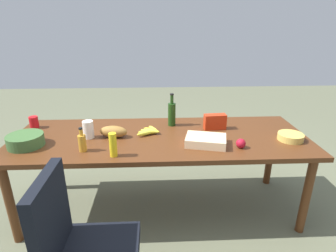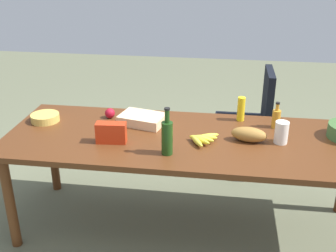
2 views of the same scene
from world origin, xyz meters
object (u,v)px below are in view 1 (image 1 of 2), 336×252
salad_bowl (26,140)px  red_solo_cup (34,122)px  banana_bunch (150,131)px  chip_bowl (291,137)px  apple_red (241,143)px  mustard_bottle (113,145)px  conference_table (160,143)px  sheet_cake (206,141)px  chip_bag_red (215,122)px  bread_loaf (113,132)px  dressing_bottle (82,142)px  mayo_jar (88,129)px  wine_bottle (172,113)px

salad_bowl → red_solo_cup: bearing=-76.8°
banana_bunch → chip_bowl: bearing=171.0°
red_solo_cup → apple_red: (-1.81, 0.51, -0.02)m
salad_bowl → mustard_bottle: size_ratio=1.54×
conference_table → sheet_cake: 0.43m
chip_bowl → salad_bowl: salad_bowl is taller
banana_bunch → apple_red: (-0.73, 0.32, 0.01)m
salad_bowl → mustard_bottle: mustard_bottle is taller
salad_bowl → sheet_cake: size_ratio=0.88×
salad_bowl → red_solo_cup: 0.41m
chip_bag_red → mustard_bottle: (0.86, 0.50, 0.02)m
bread_loaf → dressing_bottle: bearing=52.1°
chip_bag_red → red_solo_cup: (1.68, -0.10, -0.02)m
bread_loaf → chip_bag_red: bearing=-170.7°
sheet_cake → mayo_jar: bearing=-10.6°
bread_loaf → mayo_jar: bearing=0.9°
conference_table → wine_bottle: (-0.12, -0.26, 0.19)m
bread_loaf → mayo_jar: 0.21m
conference_table → bread_loaf: 0.42m
chip_bowl → dressing_bottle: dressing_bottle is taller
red_solo_cup → chip_bag_red: bearing=176.4°
salad_bowl → banana_bunch: 1.01m
mayo_jar → conference_table: bearing=-179.4°
banana_bunch → red_solo_cup: 1.10m
apple_red → dressing_bottle: (1.24, -0.00, 0.04)m
banana_bunch → red_solo_cup: bearing=-10.2°
wine_bottle → red_solo_cup: wine_bottle is taller
conference_table → wine_bottle: wine_bottle is taller
mustard_bottle → apple_red: (-0.99, -0.09, -0.05)m
salad_bowl → apple_red: bearing=176.2°
red_solo_cup → mustard_bottle: mustard_bottle is taller
sheet_cake → banana_bunch: size_ratio=1.44×
sheet_cake → chip_bag_red: size_ratio=1.60×
salad_bowl → mustard_bottle: (-0.73, 0.21, 0.04)m
chip_bag_red → apple_red: bearing=106.9°
conference_table → apple_red: apple_red is taller
dressing_bottle → red_solo_cup: bearing=-41.8°
sheet_cake → chip_bag_red: 0.37m
bread_loaf → red_solo_cup: size_ratio=2.18×
conference_table → mustard_bottle: mustard_bottle is taller
salad_bowl → chip_bag_red: bearing=-169.5°
chip_bowl → mustard_bottle: bearing=8.8°
chip_bowl → wine_bottle: wine_bottle is taller
bread_loaf → chip_bag_red: size_ratio=1.20×
dressing_bottle → sheet_cake: bearing=-175.8°
banana_bunch → chip_bag_red: bearing=-171.5°
chip_bag_red → dressing_bottle: dressing_bottle is taller
conference_table → salad_bowl: size_ratio=9.05×
apple_red → mayo_jar: bearing=-11.6°
mayo_jar → red_solo_cup: size_ratio=1.38×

